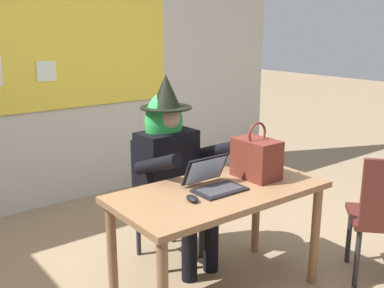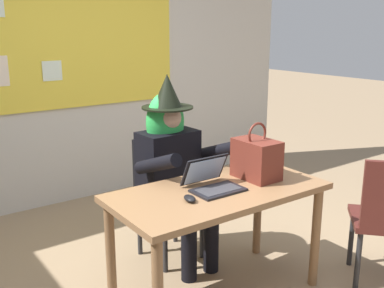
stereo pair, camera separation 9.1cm
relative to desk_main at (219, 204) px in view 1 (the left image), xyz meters
The scene contains 7 objects.
wall_back_bulletin 2.33m from the desk_main, 93.62° to the left, with size 5.50×2.40×2.71m.
desk_main is the anchor object (origin of this frame).
chair_at_desk 0.71m from the desk_main, 86.67° to the left, with size 0.44×0.44×0.91m.
person_costumed 0.60m from the desk_main, 85.35° to the left, with size 0.61×0.66×1.39m.
laptop 0.15m from the desk_main, 142.41° to the left, with size 0.32×0.29×0.19m.
computer_mouse 0.29m from the desk_main, 166.73° to the right, with size 0.06×0.10×0.03m, color black.
handbag 0.41m from the desk_main, ahead, with size 0.20×0.30×0.38m.
Camera 1 is at (-1.62, -2.04, 1.72)m, focal length 42.50 mm.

